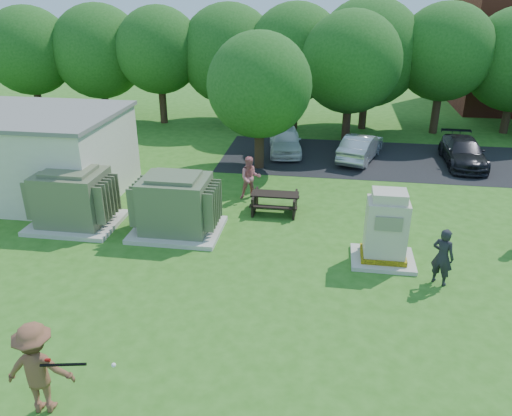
% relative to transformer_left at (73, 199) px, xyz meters
% --- Properties ---
extents(ground, '(120.00, 120.00, 0.00)m').
position_rel_transformer_left_xyz_m(ground, '(6.50, -4.50, -0.97)').
color(ground, '#2D6619').
rests_on(ground, ground).
extents(parking_strip, '(20.00, 6.00, 0.01)m').
position_rel_transformer_left_xyz_m(parking_strip, '(13.50, 9.00, -0.96)').
color(parking_strip, '#232326').
rests_on(parking_strip, ground).
extents(transformer_left, '(3.00, 2.40, 2.07)m').
position_rel_transformer_left_xyz_m(transformer_left, '(0.00, 0.00, 0.00)').
color(transformer_left, beige).
rests_on(transformer_left, ground).
extents(transformer_right, '(3.00, 2.40, 2.07)m').
position_rel_transformer_left_xyz_m(transformer_right, '(3.70, 0.00, 0.00)').
color(transformer_right, beige).
rests_on(transformer_right, ground).
extents(generator_cabinet, '(1.90, 1.55, 2.31)m').
position_rel_transformer_left_xyz_m(generator_cabinet, '(10.50, -0.98, 0.04)').
color(generator_cabinet, beige).
rests_on(generator_cabinet, ground).
extents(picnic_table, '(1.74, 1.30, 0.74)m').
position_rel_transformer_left_xyz_m(picnic_table, '(6.80, 2.14, -0.51)').
color(picnic_table, black).
rests_on(picnic_table, ground).
extents(batter, '(1.39, 0.93, 2.01)m').
position_rel_transformer_left_xyz_m(batter, '(3.39, -7.97, 0.03)').
color(batter, brown).
rests_on(batter, ground).
extents(person_by_generator, '(0.75, 0.69, 1.71)m').
position_rel_transformer_left_xyz_m(person_by_generator, '(11.98, -2.01, -0.11)').
color(person_by_generator, black).
rests_on(person_by_generator, ground).
extents(person_at_picnic, '(0.98, 0.86, 1.72)m').
position_rel_transformer_left_xyz_m(person_at_picnic, '(5.69, 3.28, -0.11)').
color(person_at_picnic, '#D26F73').
rests_on(person_at_picnic, ground).
extents(car_white, '(2.05, 4.01, 1.31)m').
position_rel_transformer_left_xyz_m(car_white, '(6.46, 9.43, -0.32)').
color(car_white, white).
rests_on(car_white, ground).
extents(car_silver_a, '(2.41, 4.05, 1.26)m').
position_rel_transformer_left_xyz_m(car_silver_a, '(10.17, 8.87, -0.34)').
color(car_silver_a, '#A9A9AE').
rests_on(car_silver_a, ground).
extents(car_dark, '(1.70, 4.17, 1.21)m').
position_rel_transformer_left_xyz_m(car_dark, '(14.90, 8.88, -0.36)').
color(car_dark, black).
rests_on(car_dark, ground).
extents(batting_equipment, '(1.45, 0.38, 0.17)m').
position_rel_transformer_left_xyz_m(batting_equipment, '(4.11, -8.07, 0.33)').
color(batting_equipment, black).
rests_on(batting_equipment, ground).
extents(tree_row, '(41.30, 13.30, 7.30)m').
position_rel_transformer_left_xyz_m(tree_row, '(8.25, 14.00, 3.18)').
color(tree_row, '#47301E').
rests_on(tree_row, ground).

